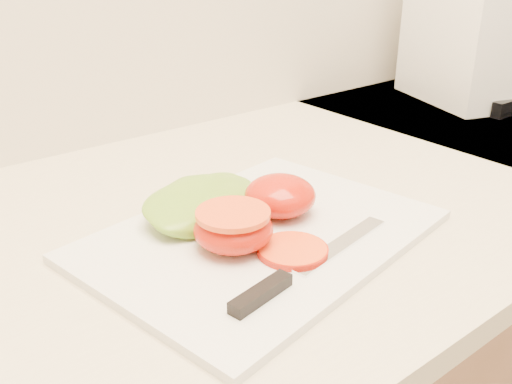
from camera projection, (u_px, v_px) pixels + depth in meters
stove at (503, 297)px, 1.35m from camera, size 0.76×0.66×0.93m
cutting_board at (262, 235)px, 0.64m from camera, size 0.42×0.34×0.01m
tomato_half_dome at (280, 195)px, 0.67m from camera, size 0.08×0.08×0.05m
tomato_half_cut at (233, 228)px, 0.60m from camera, size 0.08×0.08×0.04m
tomato_slice_0 at (293, 250)px, 0.60m from camera, size 0.07×0.07×0.01m
lettuce_leaf_0 at (202, 204)px, 0.67m from camera, size 0.19×0.15×0.03m
lettuce_leaf_1 at (227, 192)px, 0.71m from camera, size 0.14×0.14×0.02m
knife at (295, 272)px, 0.56m from camera, size 0.24×0.06×0.01m
appliance at (479, 25)px, 1.14m from camera, size 0.27×0.30×0.30m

